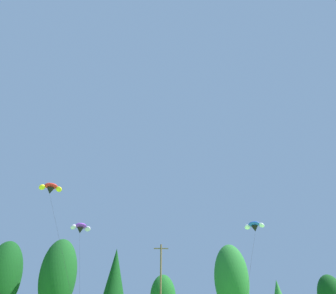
{
  "coord_description": "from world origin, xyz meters",
  "views": [
    {
      "loc": [
        0.46,
        -1.39,
        2.44
      ],
      "look_at": [
        1.89,
        23.12,
        15.96
      ],
      "focal_mm": 33.71,
      "sensor_mm": 36.0,
      "label": 1
    }
  ],
  "objects_px": {
    "parafoil_kite_far_purple": "(81,228)",
    "utility_pole": "(161,287)",
    "parafoil_kite_high_red_yellow": "(51,188)",
    "parafoil_kite_mid_blue_white": "(254,226)"
  },
  "relations": [
    {
      "from": "parafoil_kite_mid_blue_white",
      "to": "parafoil_kite_far_purple",
      "type": "height_order",
      "value": "parafoil_kite_mid_blue_white"
    },
    {
      "from": "parafoil_kite_mid_blue_white",
      "to": "parafoil_kite_far_purple",
      "type": "relative_size",
      "value": 1.52
    },
    {
      "from": "utility_pole",
      "to": "parafoil_kite_far_purple",
      "type": "height_order",
      "value": "parafoil_kite_far_purple"
    },
    {
      "from": "parafoil_kite_mid_blue_white",
      "to": "parafoil_kite_far_purple",
      "type": "xyz_separation_m",
      "value": [
        -21.95,
        0.11,
        -0.53
      ]
    },
    {
      "from": "parafoil_kite_high_red_yellow",
      "to": "parafoil_kite_far_purple",
      "type": "relative_size",
      "value": 1.14
    },
    {
      "from": "parafoil_kite_high_red_yellow",
      "to": "parafoil_kite_far_purple",
      "type": "distance_m",
      "value": 6.18
    },
    {
      "from": "parafoil_kite_far_purple",
      "to": "utility_pole",
      "type": "bearing_deg",
      "value": 44.81
    },
    {
      "from": "parafoil_kite_far_purple",
      "to": "parafoil_kite_high_red_yellow",
      "type": "bearing_deg",
      "value": -134.24
    },
    {
      "from": "parafoil_kite_mid_blue_white",
      "to": "parafoil_kite_far_purple",
      "type": "distance_m",
      "value": 21.96
    },
    {
      "from": "utility_pole",
      "to": "parafoil_kite_high_red_yellow",
      "type": "height_order",
      "value": "parafoil_kite_high_red_yellow"
    }
  ]
}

